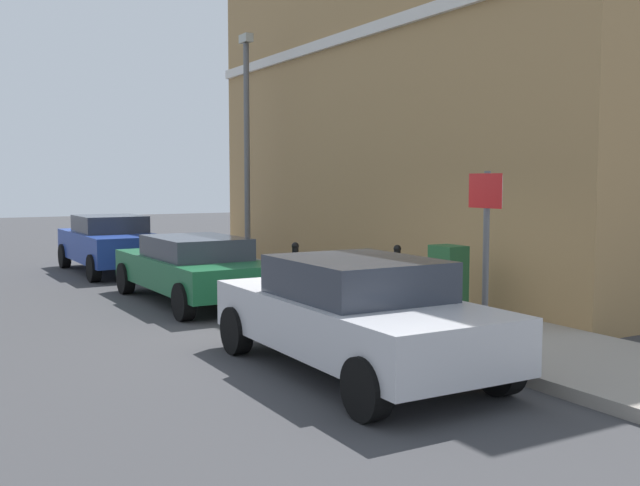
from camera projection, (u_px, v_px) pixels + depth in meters
The scene contains 11 objects.
ground at pixel (330, 340), 10.72m from camera, with size 80.00×80.00×0.00m, color #38383A.
sidewalk at pixel (271, 279), 16.87m from camera, with size 2.51×30.00×0.15m, color gray.
corner_building at pixel (483, 102), 17.90m from camera, with size 7.85×13.36×8.47m.
car_silver at pixel (355, 313), 8.87m from camera, with size 1.96×4.28×1.40m.
car_green at pixel (193, 267), 13.97m from camera, with size 1.89×4.51×1.27m.
car_blue at pixel (110, 243), 18.56m from camera, with size 1.91×4.30×1.44m.
utility_cabinet at pixel (448, 284), 11.71m from camera, with size 0.46×0.61×1.15m.
bollard_near_cabinet at pixel (397, 272), 13.08m from camera, with size 0.14×0.14×1.04m.
bollard_far_kerb at pixel (295, 268), 13.61m from camera, with size 0.14×0.14×1.04m.
street_sign at pixel (486, 233), 9.35m from camera, with size 0.08×0.60×2.30m.
lamppost at pixel (247, 141), 18.07m from camera, with size 0.20×0.44×5.72m.
Camera 1 is at (-5.37, -9.10, 2.34)m, focal length 41.24 mm.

